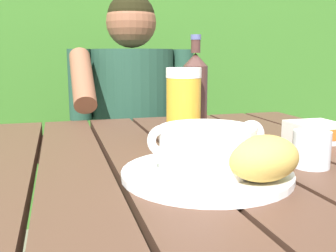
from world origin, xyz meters
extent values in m
cube|color=#4D3224|center=(-0.13, 0.00, 0.73)|extent=(0.12, 0.91, 0.04)
cube|color=#4D3224|center=(0.00, 0.00, 0.73)|extent=(0.12, 0.91, 0.04)
cube|color=#4D3224|center=(0.13, 0.00, 0.73)|extent=(0.12, 0.91, 0.04)
cube|color=#4D3224|center=(0.27, 0.00, 0.73)|extent=(0.12, 0.91, 0.04)
cube|color=#4D3224|center=(0.40, 0.00, 0.73)|extent=(0.12, 0.91, 0.04)
cube|color=#4D3224|center=(0.00, 0.42, 0.68)|extent=(1.15, 0.03, 0.08)
cube|color=#4D3224|center=(0.56, 0.41, 0.36)|extent=(0.06, 0.06, 0.72)
cube|color=#346822|center=(0.00, 1.69, 0.94)|extent=(3.50, 0.60, 1.88)
cylinder|color=#4C3823|center=(-0.22, 1.84, 1.06)|extent=(0.10, 0.10, 2.13)
cylinder|color=#4D3222|center=(0.34, 0.63, 0.22)|extent=(0.04, 0.04, 0.44)
cylinder|color=#4D3222|center=(-0.09, 0.63, 0.22)|extent=(0.04, 0.04, 0.44)
cylinder|color=#4D3222|center=(0.34, 1.03, 0.22)|extent=(0.04, 0.04, 0.44)
cylinder|color=#4D3222|center=(-0.09, 1.03, 0.22)|extent=(0.04, 0.04, 0.44)
cube|color=#4D3222|center=(0.13, 0.83, 0.45)|extent=(0.46, 0.44, 0.02)
cylinder|color=#4D3222|center=(0.34, 1.03, 0.68)|extent=(0.04, 0.04, 0.47)
cylinder|color=#4D3222|center=(-0.09, 1.03, 0.68)|extent=(0.04, 0.04, 0.47)
cube|color=#4D3222|center=(0.13, 1.03, 0.61)|extent=(0.43, 0.02, 0.04)
cube|color=#4D3222|center=(0.13, 1.03, 0.72)|extent=(0.43, 0.02, 0.04)
cube|color=#4D3222|center=(0.13, 1.03, 0.84)|extent=(0.43, 0.02, 0.04)
cylinder|color=#1F4231|center=(0.21, 0.53, 0.23)|extent=(0.11, 0.11, 0.45)
cylinder|color=#1F4231|center=(0.21, 0.63, 0.51)|extent=(0.13, 0.40, 0.13)
cylinder|color=#1F4231|center=(0.04, 0.63, 0.51)|extent=(0.13, 0.40, 0.13)
cylinder|color=#1F4231|center=(0.13, 0.73, 0.74)|extent=(0.32, 0.32, 0.46)
sphere|color=brown|center=(0.13, 0.73, 1.07)|extent=(0.19, 0.19, 0.19)
sphere|color=black|center=(0.13, 0.73, 1.09)|extent=(0.18, 0.18, 0.18)
cylinder|color=#1F4231|center=(0.33, 0.71, 0.84)|extent=(0.08, 0.08, 0.26)
cylinder|color=#1F4231|center=(-0.07, 0.71, 0.84)|extent=(0.08, 0.08, 0.26)
cylinder|color=brown|center=(-0.07, 0.55, 0.87)|extent=(0.07, 0.25, 0.21)
cylinder|color=white|center=(0.08, -0.18, 0.76)|extent=(0.28, 0.28, 0.01)
cylinder|color=white|center=(0.08, -0.18, 0.80)|extent=(0.16, 0.16, 0.07)
cylinder|color=#9E4A26|center=(0.08, -0.18, 0.82)|extent=(0.14, 0.14, 0.01)
torus|color=white|center=(0.00, -0.18, 0.82)|extent=(0.05, 0.01, 0.05)
torus|color=white|center=(0.15, -0.18, 0.82)|extent=(0.05, 0.01, 0.05)
ellipsoid|color=gold|center=(0.14, -0.25, 0.80)|extent=(0.15, 0.13, 0.07)
cylinder|color=gold|center=(0.12, 0.07, 0.83)|extent=(0.08, 0.08, 0.15)
cylinder|color=white|center=(0.12, 0.07, 0.91)|extent=(0.08, 0.08, 0.02)
cylinder|color=#442924|center=(0.17, 0.13, 0.84)|extent=(0.06, 0.06, 0.17)
cone|color=#442924|center=(0.17, 0.13, 0.94)|extent=(0.06, 0.06, 0.03)
cylinder|color=#442924|center=(0.17, 0.13, 0.97)|extent=(0.02, 0.02, 0.03)
cylinder|color=#4D5585|center=(0.17, 0.13, 0.99)|extent=(0.03, 0.03, 0.01)
cylinder|color=silver|center=(0.28, -0.18, 0.79)|extent=(0.07, 0.07, 0.07)
cube|color=white|center=(0.40, -0.01, 0.78)|extent=(0.11, 0.08, 0.05)
cube|color=#CE5E1D|center=(0.40, -0.05, 0.78)|extent=(0.07, 0.00, 0.03)
cube|color=silver|center=(0.27, -0.09, 0.76)|extent=(0.12, 0.03, 0.00)
cube|color=black|center=(0.20, -0.08, 0.76)|extent=(0.07, 0.03, 0.01)
camera|label=1|loc=(-0.16, -0.75, 0.95)|focal=41.30mm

